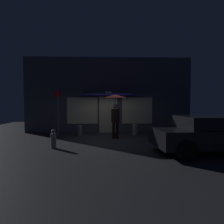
{
  "coord_description": "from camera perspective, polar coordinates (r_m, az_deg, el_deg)",
  "views": [
    {
      "loc": [
        -0.12,
        -9.02,
        1.79
      ],
      "look_at": [
        0.17,
        0.33,
        1.35
      ],
      "focal_mm": 29.55,
      "sensor_mm": 36.0,
      "label": 1
    }
  ],
  "objects": [
    {
      "name": "ground_plane",
      "position": [
        9.19,
        -1.0,
        -8.55
      ],
      "size": [
        18.0,
        18.0,
        0.0
      ],
      "primitive_type": "plane",
      "color": "#2D2D33"
    },
    {
      "name": "building_facade",
      "position": [
        11.37,
        -1.16,
        5.1
      ],
      "size": [
        10.13,
        1.0,
        4.59
      ],
      "color": "#4C4C56",
      "rests_on": "ground"
    },
    {
      "name": "person_with_umbrella",
      "position": [
        9.35,
        1.03,
        2.6
      ],
      "size": [
        1.22,
        1.22,
        2.24
      ],
      "rotation": [
        0.0,
        0.0,
        2.0
      ],
      "color": "black",
      "rests_on": "ground"
    },
    {
      "name": "parked_car",
      "position": [
        7.7,
        28.82,
        -5.82
      ],
      "size": [
        4.42,
        2.25,
        1.33
      ],
      "rotation": [
        0.0,
        0.0,
        0.07
      ],
      "color": "black",
      "rests_on": "ground"
    },
    {
      "name": "street_sign_post",
      "position": [
        10.45,
        -16.41,
        0.68
      ],
      "size": [
        0.4,
        0.07,
        2.56
      ],
      "color": "#595B60",
      "rests_on": "ground"
    },
    {
      "name": "sidewalk_bollard",
      "position": [
        10.3,
        -10.02,
        -5.77
      ],
      "size": [
        0.26,
        0.26,
        0.57
      ],
      "primitive_type": "cylinder",
      "color": "slate",
      "rests_on": "ground"
    },
    {
      "name": "sidewalk_bollard_2",
      "position": [
        10.51,
        7.18,
        -5.49
      ],
      "size": [
        0.3,
        0.3,
        0.6
      ],
      "primitive_type": "cylinder",
      "color": "#9E998E",
      "rests_on": "ground"
    },
    {
      "name": "fire_hydrant",
      "position": [
        7.76,
        -17.66,
        -8.11
      ],
      "size": [
        0.21,
        0.21,
        0.76
      ],
      "color": "gray",
      "rests_on": "ground"
    }
  ]
}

